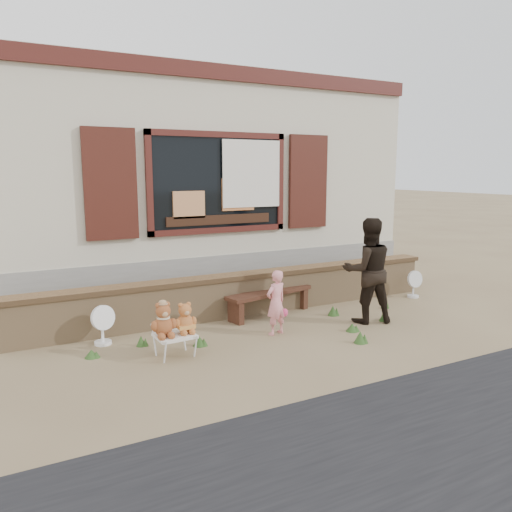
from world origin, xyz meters
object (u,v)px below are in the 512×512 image
bench (270,297)px  folding_chair (175,336)px  adult (368,270)px  child (276,302)px  teddy_bear_left (163,319)px  teddy_bear_right (185,317)px

bench → folding_chair: bearing=-164.0°
adult → child: bearing=14.4°
teddy_bear_left → adult: 3.18m
folding_chair → teddy_bear_left: 0.28m
child → adult: adult is taller
teddy_bear_left → teddy_bear_right: 0.28m
folding_chair → bench: bearing=24.9°
folding_chair → adult: (3.03, 0.03, 0.53)m
teddy_bear_right → child: 1.39m
folding_chair → teddy_bear_right: size_ratio=1.24×
folding_chair → teddy_bear_right: teddy_bear_right is taller
bench → teddy_bear_left: (-2.04, -1.02, 0.21)m
teddy_bear_left → teddy_bear_right: bearing=0.0°
teddy_bear_right → adult: (2.89, 0.02, 0.31)m
bench → adult: bearing=-53.3°
teddy_bear_right → child: child is taller
child → adult: 1.55m
bench → teddy_bear_right: 2.04m
folding_chair → teddy_bear_right: 0.26m
teddy_bear_right → adult: 2.90m
bench → teddy_bear_left: 2.29m
folding_chair → teddy_bear_left: teddy_bear_left is taller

